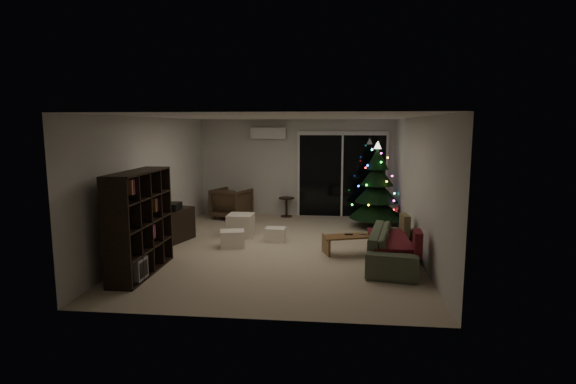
% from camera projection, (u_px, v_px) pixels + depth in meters
% --- Properties ---
extents(room, '(6.50, 7.51, 2.60)m').
position_uv_depth(room, '(309.00, 186.00, 9.96)').
color(room, beige).
rests_on(room, ground).
extents(bookshelf, '(0.75, 1.69, 1.64)m').
position_uv_depth(bookshelf, '(128.00, 223.00, 7.11)').
color(bookshelf, black).
rests_on(bookshelf, floor).
extents(media_cabinet, '(0.70, 1.14, 0.67)m').
position_uv_depth(media_cabinet, '(172.00, 226.00, 9.05)').
color(media_cabinet, black).
rests_on(media_cabinet, floor).
extents(stereo, '(0.34, 0.40, 0.14)m').
position_uv_depth(stereo, '(171.00, 206.00, 8.99)').
color(stereo, black).
rests_on(stereo, media_cabinet).
extents(armchair, '(1.06, 1.08, 0.77)m').
position_uv_depth(armchair, '(232.00, 203.00, 11.41)').
color(armchair, '#3E2D20').
rests_on(armchair, floor).
extents(ottoman, '(0.53, 0.53, 0.48)m').
position_uv_depth(ottoman, '(241.00, 225.00, 9.57)').
color(ottoman, silver).
rests_on(ottoman, floor).
extents(cardboard_box_a, '(0.53, 0.45, 0.33)m').
position_uv_depth(cardboard_box_a, '(232.00, 239.00, 8.71)').
color(cardboard_box_a, white).
rests_on(cardboard_box_a, floor).
extents(cardboard_box_b, '(0.42, 0.32, 0.28)m').
position_uv_depth(cardboard_box_b, '(275.00, 235.00, 9.15)').
color(cardboard_box_b, white).
rests_on(cardboard_box_b, floor).
extents(side_table, '(0.51, 0.51, 0.50)m').
position_uv_depth(side_table, '(286.00, 207.00, 11.62)').
color(side_table, black).
rests_on(side_table, floor).
extents(floor_lamp, '(0.26, 0.26, 1.64)m').
position_uv_depth(floor_lamp, '(247.00, 183.00, 12.06)').
color(floor_lamp, black).
rests_on(floor_lamp, floor).
extents(sofa, '(1.14, 2.14, 0.59)m').
position_uv_depth(sofa, '(395.00, 247.00, 7.64)').
color(sofa, '#49543C').
rests_on(sofa, floor).
extents(sofa_throw, '(0.63, 1.47, 0.05)m').
position_uv_depth(sofa_throw, '(389.00, 239.00, 7.63)').
color(sofa_throw, maroon).
rests_on(sofa_throw, sofa).
extents(cushion_a, '(0.15, 0.40, 0.39)m').
position_uv_depth(cushion_a, '(405.00, 225.00, 8.22)').
color(cushion_a, '#847650').
rests_on(cushion_a, sofa).
extents(cushion_b, '(0.14, 0.40, 0.39)m').
position_uv_depth(cushion_b, '(418.00, 243.00, 6.94)').
color(cushion_b, maroon).
rests_on(cushion_b, sofa).
extents(coffee_table, '(1.24, 0.76, 0.37)m').
position_uv_depth(coffee_table, '(357.00, 245.00, 8.18)').
color(coffee_table, brown).
rests_on(coffee_table, floor).
extents(remote_a, '(0.15, 0.04, 0.02)m').
position_uv_depth(remote_a, '(349.00, 234.00, 8.17)').
color(remote_a, black).
rests_on(remote_a, coffee_table).
extents(remote_b, '(0.14, 0.08, 0.02)m').
position_uv_depth(remote_b, '(362.00, 234.00, 8.19)').
color(remote_b, slate).
rests_on(remote_b, coffee_table).
extents(christmas_tree, '(1.58, 1.58, 1.99)m').
position_uv_depth(christmas_tree, '(377.00, 185.00, 10.30)').
color(christmas_tree, black).
rests_on(christmas_tree, floor).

